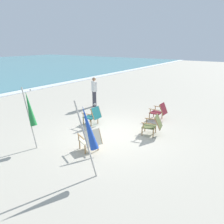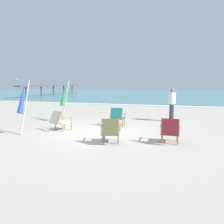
{
  "view_description": "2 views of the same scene",
  "coord_description": "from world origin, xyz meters",
  "px_view_note": "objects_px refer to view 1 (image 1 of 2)",
  "views": [
    {
      "loc": [
        -6.63,
        -4.4,
        3.4
      ],
      "look_at": [
        0.31,
        0.35,
        0.74
      ],
      "focal_mm": 35.0,
      "sensor_mm": 36.0,
      "label": 1
    },
    {
      "loc": [
        2.42,
        -7.06,
        1.84
      ],
      "look_at": [
        0.15,
        0.93,
        0.67
      ],
      "focal_mm": 32.0,
      "sensor_mm": 36.0,
      "label": 2
    }
  ],
  "objects_px": {
    "beach_chair_back_right": "(93,115)",
    "umbrella_furled_blue": "(88,128)",
    "beach_chair_back_left": "(159,111)",
    "umbrella_furled_green": "(30,109)",
    "person_near_chairs": "(94,92)",
    "beach_chair_front_right": "(91,139)",
    "beach_chair_mid_center": "(153,124)"
  },
  "relations": [
    {
      "from": "beach_chair_back_right",
      "to": "beach_chair_back_left",
      "type": "bearing_deg",
      "value": -43.63
    },
    {
      "from": "beach_chair_front_right",
      "to": "beach_chair_back_right",
      "type": "bearing_deg",
      "value": 37.36
    },
    {
      "from": "umbrella_furled_green",
      "to": "person_near_chairs",
      "type": "bearing_deg",
      "value": 15.48
    },
    {
      "from": "beach_chair_back_right",
      "to": "person_near_chairs",
      "type": "relative_size",
      "value": 0.5
    },
    {
      "from": "beach_chair_back_left",
      "to": "beach_chair_front_right",
      "type": "relative_size",
      "value": 0.89
    },
    {
      "from": "beach_chair_back_right",
      "to": "umbrella_furled_blue",
      "type": "xyz_separation_m",
      "value": [
        -2.98,
        -2.3,
        0.89
      ]
    },
    {
      "from": "beach_chair_front_right",
      "to": "umbrella_furled_blue",
      "type": "xyz_separation_m",
      "value": [
        -1.01,
        -0.8,
        0.9
      ]
    },
    {
      "from": "beach_chair_back_right",
      "to": "umbrella_furled_green",
      "type": "xyz_separation_m",
      "value": [
        -2.79,
        0.37,
        0.9
      ]
    },
    {
      "from": "umbrella_furled_blue",
      "to": "umbrella_furled_green",
      "type": "distance_m",
      "value": 2.68
    },
    {
      "from": "beach_chair_back_right",
      "to": "beach_chair_front_right",
      "type": "relative_size",
      "value": 0.9
    },
    {
      "from": "beach_chair_front_right",
      "to": "beach_chair_mid_center",
      "type": "bearing_deg",
      "value": -24.66
    },
    {
      "from": "beach_chair_back_right",
      "to": "umbrella_furled_blue",
      "type": "distance_m",
      "value": 3.87
    },
    {
      "from": "beach_chair_back_left",
      "to": "beach_chair_mid_center",
      "type": "xyz_separation_m",
      "value": [
        -1.76,
        -0.5,
        -0.0
      ]
    },
    {
      "from": "beach_chair_back_left",
      "to": "beach_chair_back_right",
      "type": "distance_m",
      "value": 3.06
    },
    {
      "from": "beach_chair_mid_center",
      "to": "beach_chair_front_right",
      "type": "bearing_deg",
      "value": 155.34
    },
    {
      "from": "beach_chair_back_right",
      "to": "beach_chair_mid_center",
      "type": "relative_size",
      "value": 0.99
    },
    {
      "from": "beach_chair_back_left",
      "to": "beach_chair_mid_center",
      "type": "height_order",
      "value": "beach_chair_back_left"
    },
    {
      "from": "person_near_chairs",
      "to": "beach_chair_mid_center",
      "type": "bearing_deg",
      "value": -112.87
    },
    {
      "from": "beach_chair_back_left",
      "to": "beach_chair_back_right",
      "type": "xyz_separation_m",
      "value": [
        -2.21,
        2.11,
        0.0
      ]
    },
    {
      "from": "beach_chair_back_left",
      "to": "beach_chair_front_right",
      "type": "distance_m",
      "value": 4.22
    },
    {
      "from": "beach_chair_mid_center",
      "to": "person_near_chairs",
      "type": "xyz_separation_m",
      "value": [
        1.85,
        4.39,
        0.41
      ]
    },
    {
      "from": "beach_chair_back_left",
      "to": "beach_chair_back_right",
      "type": "height_order",
      "value": "beach_chair_back_right"
    },
    {
      "from": "umbrella_furled_blue",
      "to": "person_near_chairs",
      "type": "height_order",
      "value": "umbrella_furled_blue"
    },
    {
      "from": "beach_chair_mid_center",
      "to": "umbrella_furled_green",
      "type": "relative_size",
      "value": 0.41
    },
    {
      "from": "beach_chair_front_right",
      "to": "beach_chair_mid_center",
      "type": "height_order",
      "value": "beach_chair_mid_center"
    },
    {
      "from": "beach_chair_front_right",
      "to": "beach_chair_back_left",
      "type": "bearing_deg",
      "value": -8.33
    },
    {
      "from": "beach_chair_back_right",
      "to": "umbrella_furled_green",
      "type": "distance_m",
      "value": 2.95
    },
    {
      "from": "umbrella_furled_blue",
      "to": "person_near_chairs",
      "type": "distance_m",
      "value": 6.69
    },
    {
      "from": "beach_chair_mid_center",
      "to": "beach_chair_back_right",
      "type": "bearing_deg",
      "value": 99.81
    },
    {
      "from": "beach_chair_back_right",
      "to": "beach_chair_front_right",
      "type": "height_order",
      "value": "beach_chair_back_right"
    },
    {
      "from": "beach_chair_back_left",
      "to": "umbrella_furled_blue",
      "type": "bearing_deg",
      "value": -177.91
    },
    {
      "from": "beach_chair_back_right",
      "to": "beach_chair_mid_center",
      "type": "bearing_deg",
      "value": -80.19
    }
  ]
}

